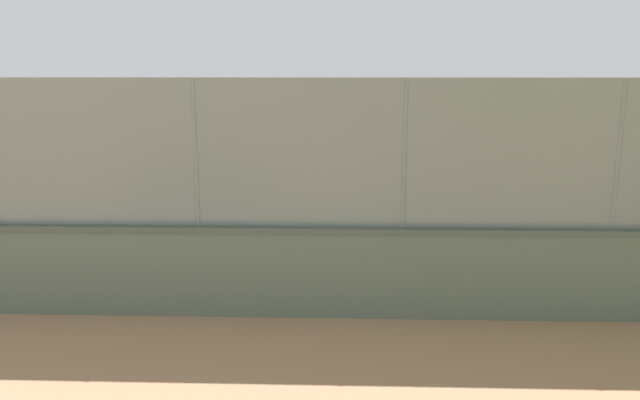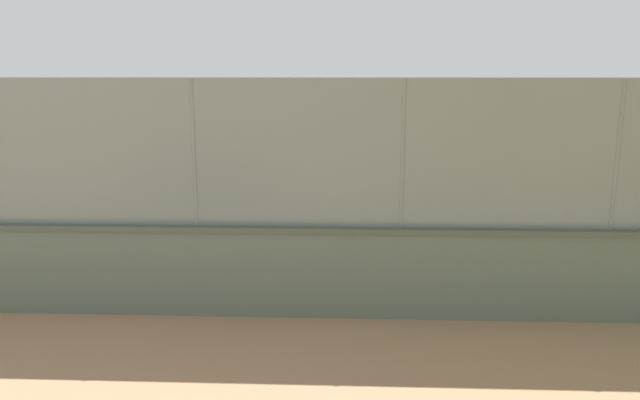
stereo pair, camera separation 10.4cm
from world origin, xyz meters
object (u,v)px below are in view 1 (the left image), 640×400
Objects in this scene: player_at_service_line at (104,177)px; sports_ball at (84,174)px; player_baseline_waiting at (507,215)px; player_near_wall_returning at (346,176)px.

player_at_service_line is 7.78× the size of sports_ball.
player_baseline_waiting is 9.18m from sports_ball.
player_baseline_waiting is 1.02× the size of player_near_wall_returning.
player_near_wall_returning is at bearing -154.82° from sports_ball.
player_near_wall_returning is 8.00× the size of sports_ball.
player_at_service_line is 6.41m from player_near_wall_returning.
sports_ball is (9.00, -1.75, 0.42)m from player_baseline_waiting.
player_at_service_line is 2.47m from sports_ball.
player_baseline_waiting is at bearing 156.59° from player_at_service_line.
sports_ball is (5.88, 2.76, 0.44)m from player_near_wall_returning.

